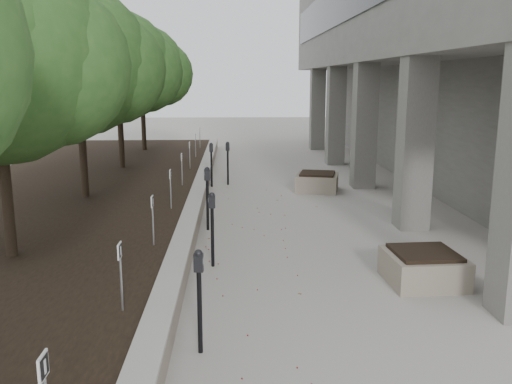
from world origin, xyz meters
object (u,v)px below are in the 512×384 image
object	(u,v)px
crabapple_tree_3	(79,94)
parking_meter_1	(199,302)
crabapple_tree_5	(142,88)
planter_front	(424,267)
parking_meter_5	(228,163)
parking_meter_3	(207,199)
planter_back	(317,182)
crabapple_tree_4	(119,90)
parking_meter_2	(212,230)
parking_meter_4	(211,165)

from	to	relation	value
crabapple_tree_3	parking_meter_1	xyz separation A→B (m)	(3.53, -7.96, -2.42)
crabapple_tree_5	planter_front	size ratio (longest dim) A/B	4.38
parking_meter_5	parking_meter_3	bearing A→B (deg)	-86.84
crabapple_tree_5	planter_back	size ratio (longest dim) A/B	4.29
crabapple_tree_5	planter_back	bearing A→B (deg)	-48.72
crabapple_tree_4	crabapple_tree_5	distance (m)	5.00
crabapple_tree_3	crabapple_tree_4	bearing A→B (deg)	90.00
parking_meter_1	planter_front	xyz separation A→B (m)	(3.73, 2.34, -0.41)
parking_meter_3	planter_back	size ratio (longest dim) A/B	1.19
parking_meter_3	parking_meter_2	bearing A→B (deg)	-97.05
parking_meter_1	parking_meter_2	bearing A→B (deg)	95.08
parking_meter_1	parking_meter_4	bearing A→B (deg)	97.20
planter_back	parking_meter_5	bearing A→B (deg)	158.11
parking_meter_2	parking_meter_4	size ratio (longest dim) A/B	0.98
crabapple_tree_4	parking_meter_5	xyz separation A→B (m)	(3.78, -1.40, -2.39)
parking_meter_1	parking_meter_5	size ratio (longest dim) A/B	0.96
parking_meter_5	crabapple_tree_3	bearing A→B (deg)	-129.00
parking_meter_2	parking_meter_5	world-z (taller)	parking_meter_5
crabapple_tree_3	parking_meter_3	bearing A→B (deg)	-31.15
crabapple_tree_4	parking_meter_3	world-z (taller)	crabapple_tree_4
parking_meter_5	planter_back	size ratio (longest dim) A/B	1.15
crabapple_tree_3	parking_meter_5	xyz separation A→B (m)	(3.78, 3.60, -2.39)
parking_meter_4	planter_back	bearing A→B (deg)	-16.47
parking_meter_5	planter_front	size ratio (longest dim) A/B	1.18
crabapple_tree_5	parking_meter_4	distance (m)	7.85
parking_meter_2	crabapple_tree_5	bearing A→B (deg)	104.86
parking_meter_2	crabapple_tree_4	bearing A→B (deg)	111.51
crabapple_tree_3	parking_meter_4	bearing A→B (deg)	45.15
parking_meter_4	crabapple_tree_4	bearing A→B (deg)	149.02
crabapple_tree_3	planter_back	world-z (taller)	crabapple_tree_3
crabapple_tree_5	crabapple_tree_3	bearing A→B (deg)	-90.00
crabapple_tree_4	parking_meter_2	world-z (taller)	crabapple_tree_4
parking_meter_2	parking_meter_4	world-z (taller)	parking_meter_4
parking_meter_4	parking_meter_5	distance (m)	0.63
crabapple_tree_4	planter_front	bearing A→B (deg)	-55.65
crabapple_tree_4	parking_meter_1	xyz separation A→B (m)	(3.53, -12.96, -2.42)
parking_meter_5	crabapple_tree_4	bearing A→B (deg)	167.09
parking_meter_2	planter_back	bearing A→B (deg)	67.70
planter_back	parking_meter_1	bearing A→B (deg)	-106.59
crabapple_tree_3	planter_back	bearing A→B (deg)	20.31
parking_meter_3	planter_front	bearing A→B (deg)	-54.30
parking_meter_4	crabapple_tree_5	bearing A→B (deg)	112.85
crabapple_tree_4	parking_meter_2	xyz separation A→B (m)	(3.57, -9.60, -2.40)
crabapple_tree_4	parking_meter_4	world-z (taller)	crabapple_tree_4
crabapple_tree_3	crabapple_tree_4	distance (m)	5.00
crabapple_tree_5	parking_meter_5	xyz separation A→B (m)	(3.78, -6.40, -2.39)
planter_front	crabapple_tree_3	bearing A→B (deg)	142.25
parking_meter_2	parking_meter_5	bearing A→B (deg)	89.63
crabapple_tree_4	parking_meter_4	size ratio (longest dim) A/B	3.71
parking_meter_1	parking_meter_2	distance (m)	3.36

